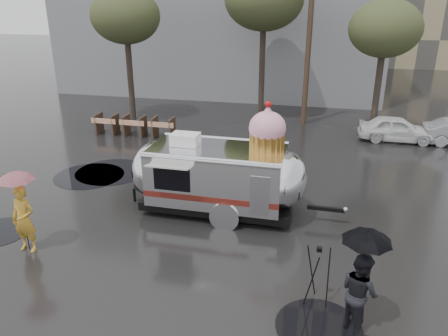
% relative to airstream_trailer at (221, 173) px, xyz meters
% --- Properties ---
extents(ground, '(120.00, 120.00, 0.00)m').
position_rel_airstream_trailer_xyz_m(ground, '(-0.50, -2.99, -1.33)').
color(ground, black).
rests_on(ground, ground).
extents(puddles, '(11.25, 9.39, 0.01)m').
position_rel_airstream_trailer_xyz_m(puddles, '(-3.88, 0.45, -1.33)').
color(puddles, black).
rests_on(puddles, ground).
extents(utility_pole, '(1.60, 0.28, 9.00)m').
position_rel_airstream_trailer_xyz_m(utility_pole, '(2.00, 11.01, 3.29)').
color(utility_pole, '#473323').
rests_on(utility_pole, ground).
extents(tree_left, '(3.64, 3.64, 6.95)m').
position_rel_airstream_trailer_xyz_m(tree_left, '(-7.50, 10.01, 4.15)').
color(tree_left, '#382D26').
rests_on(tree_left, ground).
extents(tree_right, '(3.36, 3.36, 6.42)m').
position_rel_airstream_trailer_xyz_m(tree_right, '(5.50, 10.01, 3.73)').
color(tree_right, '#382D26').
rests_on(tree_right, ground).
extents(barricade_row, '(4.30, 0.80, 1.00)m').
position_rel_airstream_trailer_xyz_m(barricade_row, '(-6.05, 6.98, -0.81)').
color(barricade_row, '#473323').
rests_on(barricade_row, ground).
extents(airstream_trailer, '(7.05, 2.68, 3.79)m').
position_rel_airstream_trailer_xyz_m(airstream_trailer, '(0.00, 0.00, 0.00)').
color(airstream_trailer, silver).
rests_on(airstream_trailer, ground).
extents(person_left, '(0.70, 0.49, 1.88)m').
position_rel_airstream_trailer_xyz_m(person_left, '(-4.63, -3.44, -0.39)').
color(person_left, gold).
rests_on(person_left, ground).
extents(umbrella_pink, '(1.17, 1.17, 2.35)m').
position_rel_airstream_trailer_xyz_m(umbrella_pink, '(-4.63, -3.44, 0.62)').
color(umbrella_pink, '#D57E8B').
rests_on(umbrella_pink, ground).
extents(person_right, '(0.89, 1.00, 1.82)m').
position_rel_airstream_trailer_xyz_m(person_right, '(4.02, -4.57, -0.42)').
color(person_right, black).
rests_on(person_right, ground).
extents(umbrella_black, '(1.22, 1.22, 2.38)m').
position_rel_airstream_trailer_xyz_m(umbrella_black, '(4.02, -4.57, 0.63)').
color(umbrella_black, black).
rests_on(umbrella_black, ground).
extents(tripod, '(0.54, 0.61, 1.46)m').
position_rel_airstream_trailer_xyz_m(tripod, '(3.16, -3.91, -0.48)').
color(tripod, black).
rests_on(tripod, ground).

